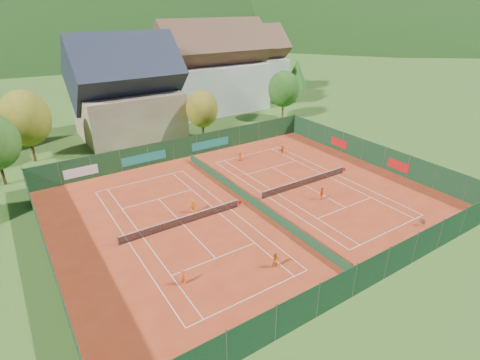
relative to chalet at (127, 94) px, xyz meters
name	(u,v)px	position (x,y,z in m)	size (l,w,h in m)	color
ground	(250,203)	(3.00, -30.00, -6.64)	(600.00, 600.00, 0.00)	#31581B
clay_pad	(250,203)	(3.00, -30.00, -6.62)	(40.00, 32.00, 0.01)	#A13217
court_markings_left	(183,225)	(-5.00, -30.00, -6.61)	(11.03, 23.83, 0.00)	white
court_markings_right	(305,185)	(11.00, -30.00, -6.61)	(11.03, 23.83, 0.00)	white
tennis_net_left	(184,220)	(-4.85, -30.00, -6.12)	(13.30, 0.10, 1.02)	#59595B
tennis_net_right	(306,181)	(11.15, -30.00, -6.12)	(13.30, 0.10, 1.02)	#59595B
court_divider	(250,199)	(3.00, -30.00, -6.12)	(0.03, 28.80, 1.00)	#163D22
fence_north	(182,148)	(2.54, -14.01, -5.16)	(40.00, 0.10, 3.00)	#163D1E
fence_south	(371,272)	(3.00, -46.00, -5.12)	(40.00, 0.04, 3.00)	#12331C
fence_west	(47,253)	(-17.00, -30.00, -5.12)	(0.04, 32.00, 3.00)	#12321A
fence_east	(373,153)	(23.00, -29.95, -5.14)	(0.09, 32.00, 3.00)	#12331A
chalet	(127,94)	(0.00, 0.00, 0.00)	(16.20, 12.00, 16.00)	tan
hotel_block_a	(213,73)	(19.00, 6.00, 0.76)	(21.60, 11.00, 17.25)	silver
hotel_block_b	(249,65)	(33.00, 14.00, -0.01)	(17.28, 10.00, 15.50)	silver
tree_west_mid	(25,118)	(-15.00, -4.00, -0.56)	(6.44, 6.44, 9.78)	#4A341A
tree_center	(202,109)	(9.00, -8.00, -1.91)	(5.01, 5.01, 7.60)	#472B19
tree_east_front	(284,89)	(27.00, -6.00, -1.23)	(5.72, 5.72, 8.69)	#4A351A
tree_east_mid	(297,74)	(37.00, 2.00, -0.56)	(5.04, 5.04, 9.00)	#4D341B
tree_east_back	(244,69)	(29.00, 10.00, 0.12)	(7.15, 7.15, 10.86)	#472C19
mountain_backdrop	(85,101)	(31.54, 203.48, -46.26)	(820.00, 530.00, 242.00)	black
ball_hopper	(422,221)	(14.48, -42.92, -6.07)	(0.34, 0.34, 0.80)	slate
loose_ball_0	(233,255)	(-3.55, -36.84, -6.59)	(0.07, 0.07, 0.07)	#CCD833
loose_ball_1	(367,245)	(7.38, -42.29, -6.59)	(0.07, 0.07, 0.07)	#CCD833
player_left_near	(183,277)	(-8.72, -37.85, -5.93)	(0.51, 0.33, 1.39)	#F25815
player_left_mid	(276,260)	(-1.45, -40.17, -5.89)	(0.72, 0.56, 1.47)	#D26012
player_left_far	(193,206)	(-3.08, -28.34, -5.86)	(0.98, 0.56, 1.52)	orange
player_right_near	(322,193)	(10.05, -33.67, -5.84)	(0.92, 0.38, 1.57)	#FF5016
player_right_far_a	(240,156)	(8.67, -19.33, -5.97)	(0.64, 0.42, 1.31)	#E94714
player_right_far_b	(282,149)	(15.27, -20.37, -5.99)	(1.18, 0.38, 1.28)	#D14112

